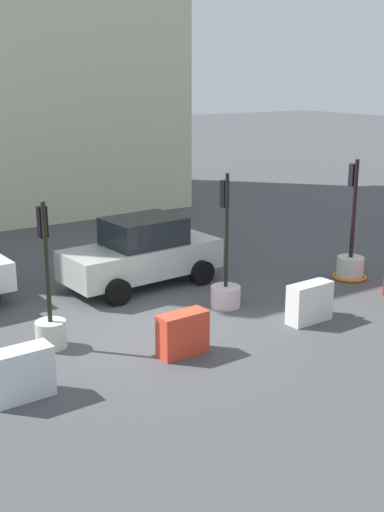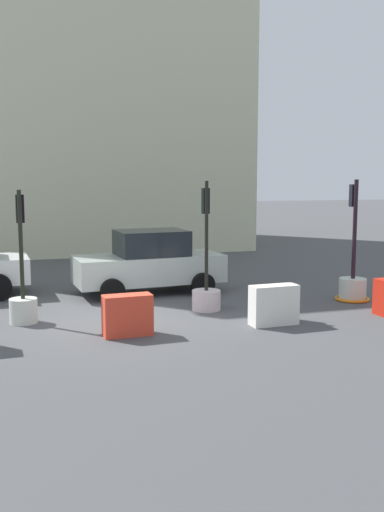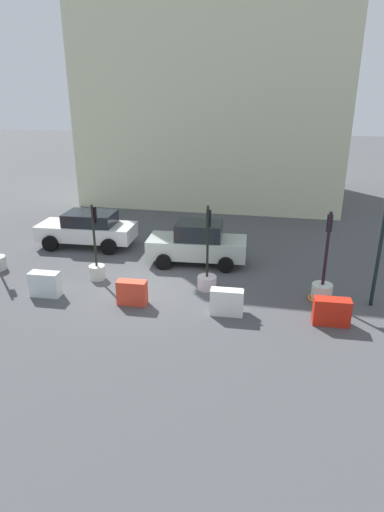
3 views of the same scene
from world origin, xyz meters
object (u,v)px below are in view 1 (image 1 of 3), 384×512
at_px(traffic_light_2, 226,285).
at_px(traffic_light_3, 350,260).
at_px(construction_barrier_2, 183,334).
at_px(car_silver_hatchback, 142,253).
at_px(construction_barrier_3, 310,303).
at_px(construction_barrier_1, 21,374).
at_px(traffic_light_1, 50,320).

height_order(traffic_light_2, traffic_light_3, traffic_light_3).
bearing_deg(construction_barrier_2, traffic_light_2, 36.99).
bearing_deg(traffic_light_2, car_silver_hatchback, 108.85).
bearing_deg(traffic_light_3, construction_barrier_3, -150.72).
relative_size(traffic_light_2, construction_barrier_1, 2.92).
relative_size(traffic_light_3, construction_barrier_1, 2.95).
bearing_deg(traffic_light_1, construction_barrier_2, -40.60).
height_order(traffic_light_3, construction_barrier_3, traffic_light_3).
distance_m(traffic_light_1, traffic_light_3, 8.32).
distance_m(traffic_light_3, construction_barrier_2, 6.52).
relative_size(traffic_light_2, traffic_light_3, 0.99).
distance_m(construction_barrier_1, construction_barrier_2, 3.20).
relative_size(construction_barrier_1, construction_barrier_2, 1.06).
distance_m(construction_barrier_3, car_silver_hatchback, 4.63).
bearing_deg(traffic_light_1, construction_barrier_3, -18.98).
bearing_deg(traffic_light_1, traffic_light_3, -0.51).
xyz_separation_m(construction_barrier_2, construction_barrier_3, (3.23, -0.08, 0.02)).
xyz_separation_m(traffic_light_2, traffic_light_3, (4.04, -0.07, -0.02)).
distance_m(traffic_light_1, traffic_light_2, 4.28).
xyz_separation_m(traffic_light_2, construction_barrier_1, (-5.48, -1.73, -0.07)).
height_order(traffic_light_2, construction_barrier_3, traffic_light_2).
bearing_deg(construction_barrier_3, car_silver_hatchback, 112.90).
xyz_separation_m(traffic_light_3, construction_barrier_3, (-3.08, -1.73, -0.05)).
xyz_separation_m(traffic_light_3, construction_barrier_2, (-6.31, -1.65, -0.07)).
height_order(traffic_light_3, construction_barrier_2, traffic_light_3).
bearing_deg(traffic_light_3, traffic_light_2, 179.04).
xyz_separation_m(construction_barrier_1, construction_barrier_2, (3.20, 0.01, -0.02)).
distance_m(traffic_light_1, construction_barrier_1, 2.11).
bearing_deg(construction_barrier_2, traffic_light_3, 14.61).
bearing_deg(construction_barrier_1, traffic_light_1, 55.36).
xyz_separation_m(traffic_light_2, car_silver_hatchback, (-0.84, 2.45, 0.34)).
distance_m(traffic_light_2, car_silver_hatchback, 2.61).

